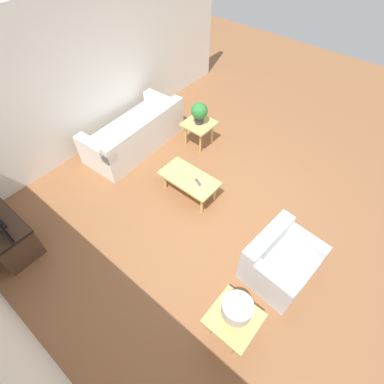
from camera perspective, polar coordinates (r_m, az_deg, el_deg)
ground_plane at (r=5.00m, az=4.97°, el=-4.01°), size 14.00×14.00×0.00m
wall_back at (r=3.12m, az=-32.42°, el=-23.51°), size 7.20×0.12×2.70m
wall_right at (r=5.92m, az=-20.10°, el=19.93°), size 0.12×7.20×2.70m
sofa at (r=6.08m, az=-10.72°, el=10.76°), size 1.01×2.07×0.74m
armchair at (r=4.35m, az=16.23°, el=-12.50°), size 0.85×1.00×0.70m
coffee_table at (r=4.99m, az=-0.54°, el=2.38°), size 1.00×0.52×0.40m
side_table_plant at (r=5.95m, az=1.36°, el=12.46°), size 0.55×0.55×0.50m
side_table_lamp at (r=3.76m, az=7.92°, el=-22.97°), size 0.55×0.55×0.50m
tv_stand_chest at (r=5.15m, az=-31.95°, el=-6.93°), size 0.96×0.54×0.56m
potted_plant at (r=5.76m, az=1.42°, el=15.02°), size 0.31×0.31×0.43m
table_lamp at (r=3.44m, az=8.56°, el=-21.19°), size 0.33×0.33×0.39m
remote_control at (r=4.87m, az=1.16°, el=1.90°), size 0.16×0.10×0.02m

